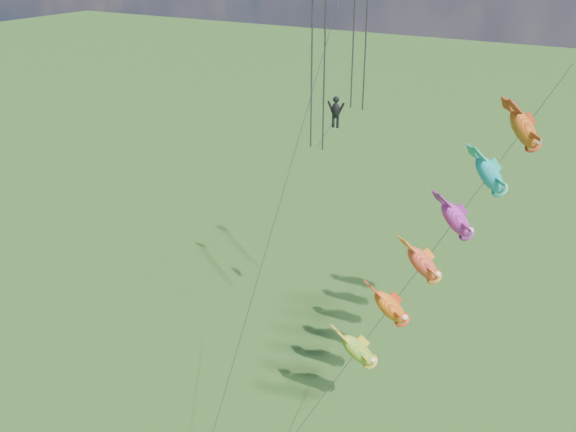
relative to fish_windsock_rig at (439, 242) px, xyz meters
The scene contains 3 objects.
ground 26.80m from the fish_windsock_rig, 154.52° to the right, with size 300.00×300.00×0.00m, color #194210.
fish_windsock_rig is the anchor object (origin of this frame).
parafoil_rig 9.71m from the fish_windsock_rig, behind, with size 1.93×17.53×26.44m.
Camera 1 is at (30.12, -18.39, 25.10)m, focal length 40.00 mm.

